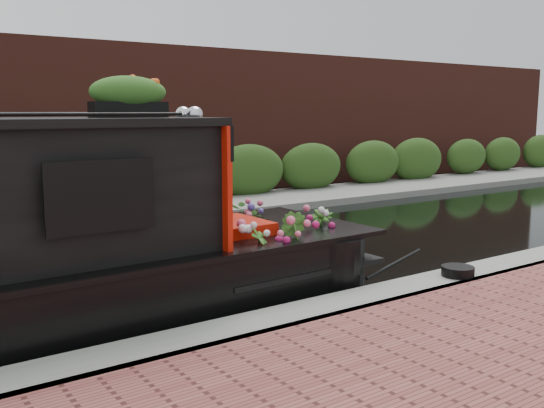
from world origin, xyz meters
TOP-DOWN VIEW (x-y plane):
  - ground at (0.00, 0.00)m, footprint 80.00×80.00m
  - near_bank_coping at (0.00, -3.30)m, footprint 40.00×0.60m
  - far_bank_path at (0.00, 4.20)m, footprint 40.00×2.40m
  - far_hedge at (0.00, 5.10)m, footprint 40.00×1.10m
  - far_brick_wall at (0.00, 7.20)m, footprint 40.00×1.00m
  - rope_fender at (1.70, -1.82)m, footprint 0.34×0.37m
  - coiled_mooring_rope at (2.17, -3.35)m, footprint 0.40×0.40m

SIDE VIEW (x-z plane):
  - ground at x=0.00m, z-range 0.00..0.00m
  - near_bank_coping at x=0.00m, z-range -0.25..0.25m
  - far_bank_path at x=0.00m, z-range -0.17..0.17m
  - far_hedge at x=0.00m, z-range -1.40..1.40m
  - far_brick_wall at x=0.00m, z-range -4.00..4.00m
  - rope_fender at x=1.70m, z-range 0.00..0.34m
  - coiled_mooring_rope at x=2.17m, z-range 0.25..0.37m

